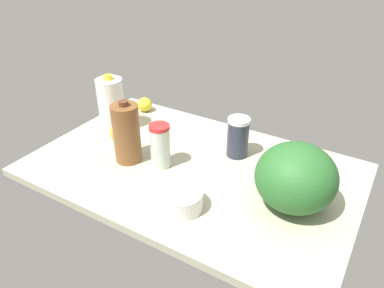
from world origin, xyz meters
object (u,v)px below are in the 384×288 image
object	(u,v)px
tumbler_cup	(160,146)
orange_loose	(120,133)
shaker_bottle	(238,137)
chocolate_milk_jug	(127,133)
watermelon	(296,177)
milk_jug	(111,105)
mixing_bowl	(181,200)
lemon_far_back	(145,105)

from	to	relation	value
tumbler_cup	orange_loose	world-z (taller)	tumbler_cup
shaker_bottle	chocolate_milk_jug	xyz separation A→B (cm)	(34.33, 24.58, 3.52)
watermelon	milk_jug	world-z (taller)	milk_jug
tumbler_cup	mixing_bowl	bearing A→B (deg)	139.60
tumbler_cup	chocolate_milk_jug	size ratio (longest dim) A/B	0.70
chocolate_milk_jug	shaker_bottle	bearing A→B (deg)	-144.39
mixing_bowl	chocolate_milk_jug	world-z (taller)	chocolate_milk_jug
mixing_bowl	lemon_far_back	bearing A→B (deg)	-43.77
tumbler_cup	milk_jug	world-z (taller)	milk_jug
chocolate_milk_jug	watermelon	distance (cm)	62.89
mixing_bowl	tumbler_cup	distance (cm)	26.11
milk_jug	lemon_far_back	xyz separation A→B (cm)	(-1.02, -21.31, -8.20)
tumbler_cup	lemon_far_back	world-z (taller)	tumbler_cup
milk_jug	tumbler_cup	bearing A→B (deg)	159.40
watermelon	orange_loose	distance (cm)	74.45
milk_jug	lemon_far_back	world-z (taller)	milk_jug
chocolate_milk_jug	tumbler_cup	bearing A→B (deg)	-167.02
watermelon	orange_loose	bearing A→B (deg)	-2.01
milk_jug	orange_loose	bearing A→B (deg)	144.43
orange_loose	shaker_bottle	bearing A→B (deg)	-161.00
chocolate_milk_jug	watermelon	xyz separation A→B (cm)	(-62.58, -6.19, -0.63)
shaker_bottle	watermelon	bearing A→B (deg)	146.93
watermelon	milk_jug	xyz separation A→B (cm)	(84.25, -9.85, 0.75)
lemon_far_back	shaker_bottle	bearing A→B (deg)	166.92
mixing_bowl	lemon_far_back	distance (cm)	73.60
orange_loose	chocolate_milk_jug	bearing A→B (deg)	142.66
shaker_bottle	mixing_bowl	bearing A→B (deg)	87.24
tumbler_cup	milk_jug	distance (cm)	37.20
mixing_bowl	shaker_bottle	xyz separation A→B (cm)	(-1.84, -38.14, 4.79)
shaker_bottle	milk_jug	world-z (taller)	milk_jug
chocolate_milk_jug	orange_loose	size ratio (longest dim) A/B	2.89
shaker_bottle	orange_loose	xyz separation A→B (cm)	(45.86, 15.79, -3.76)
chocolate_milk_jug	milk_jug	bearing A→B (deg)	-36.52
watermelon	orange_loose	size ratio (longest dim) A/B	3.01
watermelon	shaker_bottle	bearing A→B (deg)	-33.07
mixing_bowl	shaker_bottle	world-z (taller)	shaker_bottle
mixing_bowl	chocolate_milk_jug	bearing A→B (deg)	-22.65
mixing_bowl	milk_jug	xyz separation A→B (cm)	(54.16, -29.60, 8.43)
orange_loose	watermelon	bearing A→B (deg)	177.99
tumbler_cup	watermelon	xyz separation A→B (cm)	(-49.55, -3.19, 2.31)
lemon_far_back	chocolate_milk_jug	bearing A→B (deg)	118.94
milk_jug	shaker_bottle	bearing A→B (deg)	-171.33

